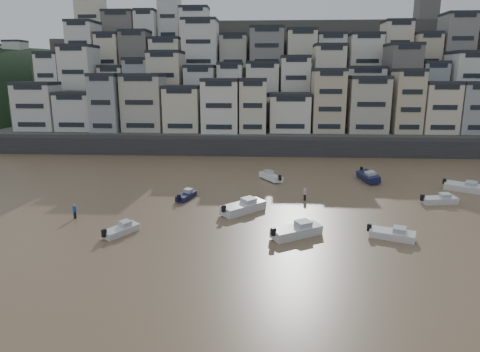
# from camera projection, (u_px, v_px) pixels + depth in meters

# --- Properties ---
(harbor_wall) EXTENTS (140.00, 3.00, 3.50)m
(harbor_wall) POSITION_uv_depth(u_px,v_px,m) (284.00, 147.00, 88.14)
(harbor_wall) COLOR #38383A
(harbor_wall) RESTS_ON ground
(hillside) EXTENTS (141.04, 66.00, 50.00)m
(hillside) POSITION_uv_depth(u_px,v_px,m) (296.00, 86.00, 123.87)
(hillside) COLOR #4C4C47
(hillside) RESTS_ON ground
(headland) EXTENTS (216.00, 135.00, 53.33)m
(headland) POSITION_uv_depth(u_px,v_px,m) (0.00, 118.00, 162.52)
(headland) COLOR black
(headland) RESTS_ON ground
(boat_f) EXTENTS (2.64, 4.69, 1.22)m
(boat_f) POSITION_uv_depth(u_px,v_px,m) (186.00, 195.00, 58.00)
(boat_f) COLOR #14153F
(boat_f) RESTS_ON ground
(boat_d) EXTENTS (5.23, 2.39, 1.37)m
(boat_d) POSITION_uv_depth(u_px,v_px,m) (440.00, 199.00, 55.88)
(boat_d) COLOR silver
(boat_d) RESTS_ON ground
(boat_i) EXTENTS (2.98, 6.58, 1.73)m
(boat_i) POSITION_uv_depth(u_px,v_px,m) (368.00, 176.00, 67.63)
(boat_i) COLOR #13163B
(boat_i) RESTS_ON ground
(boat_g) EXTENTS (5.85, 4.83, 1.58)m
(boat_g) POSITION_uv_depth(u_px,v_px,m) (465.00, 186.00, 61.62)
(boat_g) COLOR silver
(boat_g) RESTS_ON ground
(boat_b) EXTENTS (5.14, 3.32, 1.34)m
(boat_b) POSITION_uv_depth(u_px,v_px,m) (392.00, 233.00, 43.95)
(boat_b) COLOR white
(boat_b) RESTS_ON ground
(boat_c) EXTENTS (6.19, 6.25, 1.81)m
(boat_c) POSITION_uv_depth(u_px,v_px,m) (243.00, 205.00, 52.32)
(boat_c) COLOR silver
(boat_c) RESTS_ON ground
(boat_j) EXTENTS (3.61, 4.66, 1.24)m
(boat_j) POSITION_uv_depth(u_px,v_px,m) (121.00, 229.00, 45.23)
(boat_j) COLOR silver
(boat_j) RESTS_ON ground
(boat_a) EXTENTS (6.25, 4.94, 1.67)m
(boat_a) POSITION_uv_depth(u_px,v_px,m) (297.00, 229.00, 44.57)
(boat_a) COLOR silver
(boat_a) RESTS_ON ground
(boat_h) EXTENTS (4.34, 5.62, 1.49)m
(boat_h) POSITION_uv_depth(u_px,v_px,m) (271.00, 176.00, 68.11)
(boat_h) COLOR white
(boat_h) RESTS_ON ground
(person_blue) EXTENTS (0.44, 0.44, 1.74)m
(person_blue) POSITION_uv_depth(u_px,v_px,m) (75.00, 211.00, 50.21)
(person_blue) COLOR #1646AA
(person_blue) RESTS_ON ground
(person_pink) EXTENTS (0.44, 0.44, 1.74)m
(person_pink) POSITION_uv_depth(u_px,v_px,m) (305.00, 194.00, 57.31)
(person_pink) COLOR #DB9AAF
(person_pink) RESTS_ON ground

